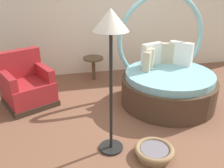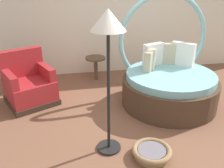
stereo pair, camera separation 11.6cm
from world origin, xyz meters
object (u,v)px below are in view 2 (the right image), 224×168
Objects in this scene: red_armchair at (29,85)px; pet_basket at (152,152)px; floor_lamp at (108,35)px; round_daybed at (168,82)px; side_table at (96,61)px.

red_armchair is 2.09× the size of pet_basket.
round_daybed is at bearing 41.07° from floor_lamp.
floor_lamp reaches higher than red_armchair.
red_armchair reaches higher than pet_basket.
floor_lamp is at bearing -138.93° from round_daybed.
floor_lamp is at bearing -93.24° from side_table.
pet_basket is at bearing -119.25° from round_daybed.
pet_basket is at bearing -27.83° from floor_lamp.
side_table is (-0.37, 2.69, 0.35)m from pet_basket.
red_armchair is 0.59× the size of floor_lamp.
red_armchair is at bearing -147.86° from side_table.
side_table is 0.29× the size of floor_lamp.
side_table is at bearing 86.76° from floor_lamp.
pet_basket is 0.98× the size of side_table.
round_daybed is 1.05× the size of floor_lamp.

